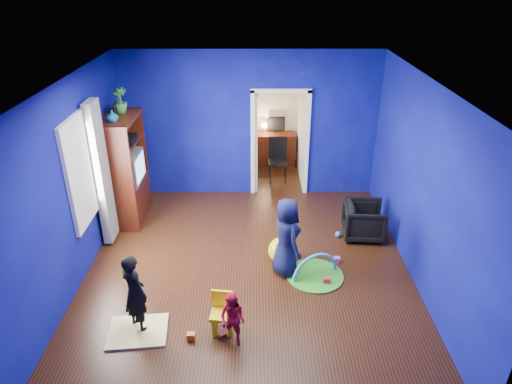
{
  "coord_description": "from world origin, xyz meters",
  "views": [
    {
      "loc": [
        0.12,
        -5.79,
        4.3
      ],
      "look_at": [
        0.12,
        0.4,
        1.17
      ],
      "focal_mm": 32.0,
      "sensor_mm": 36.0,
      "label": 1
    }
  ],
  "objects_px": {
    "kid_chair": "(222,316)",
    "folding_chair": "(278,161)",
    "child_navy": "(286,237)",
    "crt_tv": "(127,167)",
    "play_mat": "(315,275)",
    "hopper_ball": "(281,251)",
    "study_desk": "(276,149)",
    "vase": "(112,116)",
    "tv_armoire": "(125,169)",
    "armchair": "(364,221)",
    "toddler_red": "(233,319)",
    "child_black": "(135,293)"
  },
  "relations": [
    {
      "from": "kid_chair",
      "to": "folding_chair",
      "type": "distance_m",
      "value": 4.69
    },
    {
      "from": "child_navy",
      "to": "kid_chair",
      "type": "distance_m",
      "value": 1.61
    },
    {
      "from": "crt_tv",
      "to": "play_mat",
      "type": "xyz_separation_m",
      "value": [
        3.2,
        -1.82,
        -1.01
      ]
    },
    {
      "from": "child_navy",
      "to": "hopper_ball",
      "type": "bearing_deg",
      "value": -11.78
    },
    {
      "from": "hopper_ball",
      "to": "study_desk",
      "type": "xyz_separation_m",
      "value": [
        0.07,
        4.02,
        0.16
      ]
    },
    {
      "from": "vase",
      "to": "tv_armoire",
      "type": "height_order",
      "value": "vase"
    },
    {
      "from": "vase",
      "to": "armchair",
      "type": "bearing_deg",
      "value": -5.11
    },
    {
      "from": "hopper_ball",
      "to": "play_mat",
      "type": "bearing_deg",
      "value": -37.04
    },
    {
      "from": "study_desk",
      "to": "folding_chair",
      "type": "xyz_separation_m",
      "value": [
        0.0,
        -0.96,
        0.09
      ]
    },
    {
      "from": "toddler_red",
      "to": "crt_tv",
      "type": "distance_m",
      "value": 3.82
    },
    {
      "from": "armchair",
      "to": "kid_chair",
      "type": "bearing_deg",
      "value": 139.08
    },
    {
      "from": "crt_tv",
      "to": "study_desk",
      "type": "bearing_deg",
      "value": 42.77
    },
    {
      "from": "armchair",
      "to": "crt_tv",
      "type": "distance_m",
      "value": 4.28
    },
    {
      "from": "armchair",
      "to": "tv_armoire",
      "type": "distance_m",
      "value": 4.32
    },
    {
      "from": "child_navy",
      "to": "vase",
      "type": "xyz_separation_m",
      "value": [
        -2.8,
        1.4,
        1.44
      ]
    },
    {
      "from": "toddler_red",
      "to": "armchair",
      "type": "bearing_deg",
      "value": 79.06
    },
    {
      "from": "vase",
      "to": "play_mat",
      "type": "bearing_deg",
      "value": -25.15
    },
    {
      "from": "vase",
      "to": "tv_armoire",
      "type": "xyz_separation_m",
      "value": [
        0.0,
        0.3,
        -1.08
      ]
    },
    {
      "from": "study_desk",
      "to": "child_navy",
      "type": "bearing_deg",
      "value": -90.3
    },
    {
      "from": "play_mat",
      "to": "study_desk",
      "type": "distance_m",
      "value": 4.43
    },
    {
      "from": "child_black",
      "to": "study_desk",
      "type": "distance_m",
      "value": 5.85
    },
    {
      "from": "hopper_ball",
      "to": "folding_chair",
      "type": "height_order",
      "value": "folding_chair"
    },
    {
      "from": "kid_chair",
      "to": "play_mat",
      "type": "distance_m",
      "value": 1.79
    },
    {
      "from": "play_mat",
      "to": "toddler_red",
      "type": "bearing_deg",
      "value": -131.34
    },
    {
      "from": "child_black",
      "to": "toddler_red",
      "type": "relative_size",
      "value": 1.52
    },
    {
      "from": "vase",
      "to": "play_mat",
      "type": "distance_m",
      "value": 4.13
    },
    {
      "from": "crt_tv",
      "to": "kid_chair",
      "type": "relative_size",
      "value": 1.4
    },
    {
      "from": "vase",
      "to": "tv_armoire",
      "type": "distance_m",
      "value": 1.12
    },
    {
      "from": "vase",
      "to": "study_desk",
      "type": "bearing_deg",
      "value": 45.52
    },
    {
      "from": "child_black",
      "to": "play_mat",
      "type": "bearing_deg",
      "value": -115.5
    },
    {
      "from": "kid_chair",
      "to": "study_desk",
      "type": "height_order",
      "value": "study_desk"
    },
    {
      "from": "folding_chair",
      "to": "hopper_ball",
      "type": "bearing_deg",
      "value": -91.35
    },
    {
      "from": "child_black",
      "to": "vase",
      "type": "relative_size",
      "value": 5.51
    },
    {
      "from": "child_black",
      "to": "hopper_ball",
      "type": "relative_size",
      "value": 2.64
    },
    {
      "from": "folding_chair",
      "to": "crt_tv",
      "type": "bearing_deg",
      "value": -149.89
    },
    {
      "from": "crt_tv",
      "to": "play_mat",
      "type": "relative_size",
      "value": 0.8
    },
    {
      "from": "child_navy",
      "to": "hopper_ball",
      "type": "height_order",
      "value": "child_navy"
    },
    {
      "from": "play_mat",
      "to": "child_black",
      "type": "bearing_deg",
      "value": -155.92
    },
    {
      "from": "child_black",
      "to": "crt_tv",
      "type": "xyz_separation_m",
      "value": [
        -0.77,
        2.91,
        0.46
      ]
    },
    {
      "from": "kid_chair",
      "to": "folding_chair",
      "type": "height_order",
      "value": "folding_chair"
    },
    {
      "from": "tv_armoire",
      "to": "toddler_red",
      "type": "bearing_deg",
      "value": -57.13
    },
    {
      "from": "child_navy",
      "to": "hopper_ball",
      "type": "distance_m",
      "value": 0.49
    },
    {
      "from": "kid_chair",
      "to": "vase",
      "type": "bearing_deg",
      "value": 132.52
    },
    {
      "from": "toddler_red",
      "to": "folding_chair",
      "type": "xyz_separation_m",
      "value": [
        0.77,
        4.79,
        0.09
      ]
    },
    {
      "from": "armchair",
      "to": "hopper_ball",
      "type": "relative_size",
      "value": 1.62
    },
    {
      "from": "tv_armoire",
      "to": "crt_tv",
      "type": "bearing_deg",
      "value": 0.0
    },
    {
      "from": "tv_armoire",
      "to": "child_black",
      "type": "bearing_deg",
      "value": -74.53
    },
    {
      "from": "child_navy",
      "to": "play_mat",
      "type": "height_order",
      "value": "child_navy"
    },
    {
      "from": "toddler_red",
      "to": "folding_chair",
      "type": "distance_m",
      "value": 4.85
    },
    {
      "from": "crt_tv",
      "to": "play_mat",
      "type": "distance_m",
      "value": 3.82
    }
  ]
}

